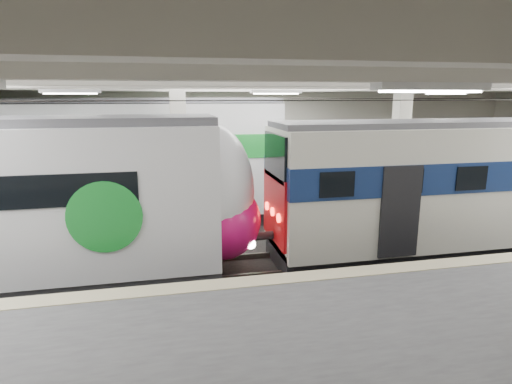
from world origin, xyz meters
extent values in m
cube|color=black|center=(0.00, 0.00, -0.05)|extent=(36.00, 24.00, 0.10)
cube|color=silver|center=(0.00, 0.00, 5.55)|extent=(36.00, 24.00, 0.20)
cube|color=beige|center=(0.00, 10.00, 2.75)|extent=(30.00, 0.10, 5.50)
cube|color=beige|center=(0.00, -3.25, 1.11)|extent=(30.00, 0.50, 0.02)
cube|color=beige|center=(-3.00, 3.00, 2.75)|extent=(0.50, 0.50, 5.50)
cube|color=beige|center=(5.00, 3.00, 2.75)|extent=(0.50, 0.50, 5.50)
cube|color=beige|center=(0.00, 0.00, 5.25)|extent=(30.00, 18.00, 0.50)
cube|color=#59544C|center=(0.00, 0.00, 0.08)|extent=(30.00, 1.52, 0.16)
cube|color=#59544C|center=(0.00, 5.50, 0.08)|extent=(30.00, 1.52, 0.16)
cylinder|color=black|center=(0.00, 0.00, 4.70)|extent=(30.00, 0.03, 0.03)
cylinder|color=black|center=(0.00, 5.50, 4.70)|extent=(30.00, 0.03, 0.03)
cube|color=white|center=(0.00, -2.00, 4.92)|extent=(26.00, 8.40, 0.12)
ellipsoid|color=white|center=(-2.23, 0.00, 2.32)|extent=(2.14, 2.65, 3.56)
ellipsoid|color=#CC1161|center=(-2.11, 0.00, 1.52)|extent=(2.27, 2.70, 2.18)
cylinder|color=green|center=(-4.89, -1.38, 2.13)|extent=(1.68, 0.06, 1.68)
cube|color=beige|center=(5.57, 0.00, 2.23)|extent=(12.15, 2.66, 3.46)
cube|color=navy|center=(5.57, 0.00, 2.64)|extent=(12.19, 2.72, 0.84)
cube|color=#AE0B11|center=(-0.54, 0.00, 1.74)|extent=(0.08, 2.26, 1.90)
cube|color=black|center=(-0.54, 0.00, 3.20)|extent=(0.08, 2.13, 1.24)
cube|color=#4C4C51|center=(5.57, 0.00, 4.04)|extent=(12.15, 2.08, 0.16)
cube|color=black|center=(5.57, 0.00, 0.35)|extent=(12.15, 1.86, 0.70)
cube|color=white|center=(-6.60, 5.50, 2.52)|extent=(15.02, 3.57, 4.05)
cube|color=green|center=(-6.60, 5.50, 3.06)|extent=(15.06, 3.63, 0.85)
cube|color=#4C4C51|center=(-6.60, 5.50, 4.65)|extent=(15.00, 3.04, 0.16)
cube|color=black|center=(-6.60, 5.50, 0.30)|extent=(15.01, 3.25, 0.60)
camera|label=1|loc=(-3.53, -11.22, 4.83)|focal=30.00mm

